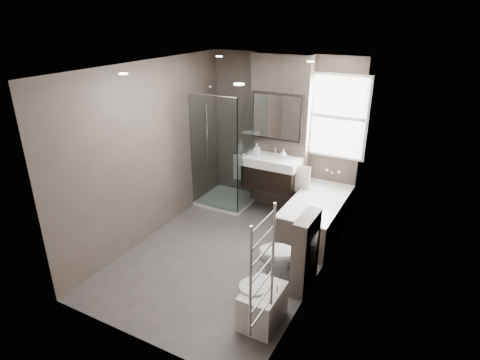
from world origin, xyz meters
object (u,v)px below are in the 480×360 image
Objects in this scene: toilet at (286,256)px; bathtub at (316,215)px; bidet at (262,305)px; vanity at (271,172)px.

bathtub is at bearing 169.49° from toilet.
toilet is at bearing -88.09° from bathtub.
toilet is 0.82m from bidet.
bathtub is (0.92, -0.33, -0.43)m from vanity.
toilet is at bearing 93.09° from bidet.
vanity is at bearing -162.32° from toilet.
vanity reaches higher than bathtub.
vanity is 1.70× the size of bidet.
vanity is 0.59× the size of bathtub.
bathtub reaches higher than bidet.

